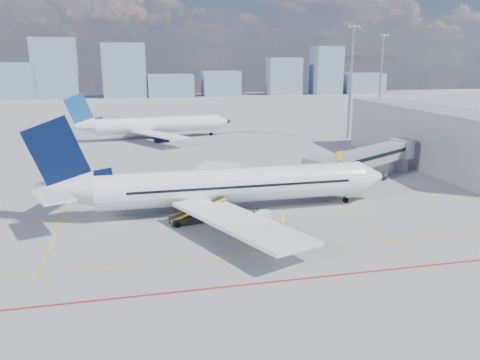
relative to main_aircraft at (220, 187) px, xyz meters
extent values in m
plane|color=gray|center=(1.38, -7.33, -3.21)|extent=(420.00, 420.00, 0.00)
cube|color=gold|center=(1.38, 0.67, -3.21)|extent=(60.00, 0.18, 0.01)
cube|color=gold|center=(1.38, -13.33, -3.21)|extent=(80.00, 0.15, 0.01)
cube|color=gold|center=(15.38, -5.33, -3.21)|extent=(0.15, 28.00, 0.01)
cube|color=gold|center=(-18.62, 0.67, -3.21)|extent=(0.15, 30.00, 0.01)
cube|color=maroon|center=(1.38, -19.33, -3.21)|extent=(90.00, 0.25, 0.01)
cube|color=gray|center=(23.63, 8.82, 0.69)|extent=(20.84, 13.93, 2.60)
cube|color=black|center=(23.63, 8.82, 0.89)|extent=(20.52, 13.82, 0.55)
cube|color=gray|center=(14.08, 3.17, 0.69)|extent=(4.49, 4.56, 3.00)
cube|color=black|center=(18.38, 5.47, -2.86)|extent=(2.20, 1.00, 0.70)
cylinder|color=gray|center=(18.38, 5.47, -1.51)|extent=(0.56, 0.56, 2.70)
cylinder|color=gray|center=(30.38, 12.67, -1.26)|extent=(0.60, 0.60, 3.90)
cylinder|color=gray|center=(33.38, 14.67, 0.69)|extent=(4.00, 4.00, 3.00)
cylinder|color=gray|center=(33.38, 14.67, -1.26)|extent=(2.40, 2.40, 3.90)
cube|color=gold|center=(16.88, 2.97, 2.49)|extent=(1.26, 0.82, 1.20)
cube|color=gray|center=(41.38, 18.67, 1.79)|extent=(10.00, 42.00, 10.00)
cube|color=black|center=(36.58, 18.67, 1.79)|extent=(0.25, 40.00, 4.50)
cylinder|color=gray|center=(39.38, 47.67, 9.29)|extent=(0.56, 0.56, 25.00)
cube|color=gray|center=(39.38, 47.67, 21.99)|extent=(3.20, 0.40, 0.50)
cube|color=silver|center=(38.18, 47.42, 21.99)|extent=(0.60, 0.15, 0.35)
cube|color=silver|center=(39.38, 47.42, 21.99)|extent=(0.60, 0.15, 0.35)
cube|color=silver|center=(40.58, 47.42, 21.99)|extent=(0.60, 0.15, 0.35)
cylinder|color=gray|center=(66.38, 82.67, 9.29)|extent=(0.56, 0.56, 25.00)
cube|color=gray|center=(66.38, 82.67, 21.99)|extent=(3.20, 0.40, 0.50)
cube|color=silver|center=(65.18, 82.42, 21.99)|extent=(0.60, 0.15, 0.35)
cube|color=silver|center=(66.38, 82.42, 21.99)|extent=(0.60, 0.15, 0.35)
cube|color=silver|center=(67.58, 82.42, 21.99)|extent=(0.60, 0.15, 0.35)
cube|color=slate|center=(-64.32, 182.67, 5.08)|extent=(20.62, 13.04, 16.59)
cube|color=slate|center=(-44.54, 182.67, 10.60)|extent=(19.44, 10.88, 27.63)
cube|color=slate|center=(-13.28, 182.67, 9.52)|extent=(20.01, 13.29, 25.46)
cube|color=slate|center=(8.31, 182.67, 2.18)|extent=(21.89, 14.92, 10.79)
cube|color=slate|center=(33.71, 182.67, 2.89)|extent=(18.52, 11.83, 12.22)
cube|color=slate|center=(66.96, 182.67, 6.18)|extent=(17.24, 9.06, 18.80)
cube|color=slate|center=(90.18, 182.67, 9.03)|extent=(14.25, 12.75, 24.48)
cube|color=slate|center=(111.12, 182.67, 2.16)|extent=(21.01, 14.20, 10.75)
cylinder|color=silver|center=(1.91, 0.00, 0.09)|extent=(32.83, 4.33, 4.27)
cone|color=silver|center=(20.29, 0.04, 0.09)|extent=(3.95, 4.27, 4.27)
sphere|color=black|center=(21.82, 0.04, 0.09)|extent=(1.21, 1.21, 1.20)
cone|color=silver|center=(-18.00, -0.03, 0.69)|extent=(7.01, 4.28, 4.27)
cube|color=black|center=(18.87, 0.03, 0.69)|extent=(1.64, 1.64, 0.49)
cube|color=silver|center=(0.25, 9.85, -1.09)|extent=(12.52, 18.81, 0.63)
cube|color=silver|center=(0.29, -9.85, -1.09)|extent=(12.58, 18.81, 0.63)
cylinder|color=black|center=(1.35, 6.35, -2.46)|extent=(3.94, 2.52, 2.52)
cylinder|color=black|center=(1.37, -6.34, -2.46)|extent=(3.94, 2.52, 2.52)
cylinder|color=silver|center=(3.43, 6.35, -2.46)|extent=(0.39, 2.58, 2.58)
cylinder|color=silver|center=(3.45, -6.34, -2.46)|extent=(0.39, 2.58, 2.58)
cube|color=black|center=(-18.00, -0.03, 4.46)|extent=(7.50, 0.36, 9.33)
cube|color=black|center=(-15.38, -0.03, 1.84)|extent=(6.17, 0.34, 2.35)
cube|color=silver|center=(-18.45, 3.47, 1.07)|extent=(5.33, 6.91, 0.24)
cube|color=silver|center=(-18.43, -3.53, 1.07)|extent=(5.35, 6.91, 0.24)
cylinder|color=gray|center=(16.68, 0.03, -2.31)|extent=(0.28, 0.28, 1.80)
cylinder|color=black|center=(16.68, 0.03, -2.83)|extent=(0.76, 0.28, 0.76)
cylinder|color=gray|center=(0.81, 2.85, -2.41)|extent=(0.32, 0.32, 1.60)
cylinder|color=black|center=(0.81, 2.85, -2.71)|extent=(1.00, 0.65, 1.00)
cylinder|color=gray|center=(0.82, -2.84, -2.41)|extent=(0.32, 0.32, 1.60)
cylinder|color=black|center=(0.82, -2.84, -2.71)|extent=(1.00, 0.65, 1.00)
cube|color=black|center=(2.45, 2.12, 0.41)|extent=(26.91, 0.15, 0.28)
cube|color=black|center=(2.46, -2.11, 0.41)|extent=(26.91, 0.15, 0.28)
cylinder|color=silver|center=(-4.28, 56.77, 0.09)|extent=(28.63, 7.31, 3.69)
cone|color=silver|center=(11.49, 58.82, 0.09)|extent=(3.85, 4.10, 3.69)
sphere|color=black|center=(12.81, 58.99, 0.09)|extent=(1.17, 1.17, 1.04)
cone|color=silver|center=(-21.36, 54.56, 0.61)|extent=(6.48, 4.44, 3.69)
cube|color=black|center=(10.27, 58.66, 0.61)|extent=(1.59, 1.59, 0.43)
cube|color=silver|center=(-6.78, 65.04, -0.93)|extent=(9.19, 16.37, 0.55)
cube|color=silver|center=(-4.59, 48.14, -0.93)|extent=(12.34, 15.90, 0.55)
cylinder|color=black|center=(-5.45, 62.16, -2.11)|extent=(3.66, 2.60, 2.18)
cylinder|color=black|center=(-4.04, 51.27, -2.11)|extent=(3.66, 2.60, 2.18)
cylinder|color=silver|center=(-3.67, 62.39, -2.11)|extent=(0.62, 2.26, 2.23)
cylinder|color=silver|center=(-2.25, 51.50, -2.11)|extent=(0.62, 2.26, 2.23)
cube|color=navy|center=(-21.36, 54.56, 3.87)|extent=(6.47, 1.13, 8.07)
cube|color=navy|center=(-19.10, 54.85, 1.60)|extent=(5.33, 0.97, 2.04)
cube|color=silver|center=(-22.12, 57.51, 0.94)|extent=(4.08, 5.84, 0.21)
cube|color=silver|center=(-21.34, 51.51, 0.94)|extent=(5.07, 6.01, 0.21)
cylinder|color=black|center=(-5.53, 59.09, -2.71)|extent=(1.08, 0.77, 1.00)
cylinder|color=black|center=(-4.90, 54.21, -2.71)|extent=(1.08, 0.77, 1.00)
cylinder|color=black|center=(8.40, 58.42, -2.83)|extent=(0.79, 0.38, 0.76)
cube|color=silver|center=(3.78, -9.47, -2.61)|extent=(2.47, 1.40, 0.88)
cube|color=silver|center=(3.34, -9.45, -1.95)|extent=(1.14, 1.30, 0.66)
cube|color=black|center=(3.34, -9.45, -1.73)|extent=(1.03, 1.24, 0.39)
cylinder|color=black|center=(2.88, -10.05, -2.91)|extent=(0.62, 0.26, 0.62)
cylinder|color=black|center=(2.92, -8.83, -2.91)|extent=(0.62, 0.26, 0.62)
cylinder|color=black|center=(4.64, -10.11, -2.91)|extent=(0.62, 0.26, 0.62)
cylinder|color=black|center=(4.68, -8.89, -2.91)|extent=(0.62, 0.26, 0.62)
cube|color=black|center=(2.63, -6.87, -2.89)|extent=(3.74, 1.86, 0.18)
cube|color=silver|center=(1.73, -6.94, -2.00)|extent=(1.67, 1.62, 1.57)
cube|color=silver|center=(3.54, -6.81, -2.00)|extent=(1.67, 1.62, 1.57)
cylinder|color=black|center=(1.27, -7.68, -3.05)|extent=(0.33, 0.16, 0.32)
cylinder|color=black|center=(1.17, -6.26, -3.05)|extent=(0.33, 0.16, 0.32)
cylinder|color=black|center=(4.09, -7.48, -3.05)|extent=(0.33, 0.16, 0.32)
cylinder|color=black|center=(4.00, -6.07, -3.05)|extent=(0.33, 0.16, 0.32)
cube|color=black|center=(-4.02, -3.24, -2.72)|extent=(4.90, 2.58, 0.78)
cube|color=black|center=(-3.15, -3.06, -1.55)|extent=(6.74, 2.44, 2.05)
cube|color=gold|center=(-3.27, -2.47, -1.55)|extent=(6.56, 1.45, 2.13)
cube|color=gold|center=(-3.02, -3.66, -1.55)|extent=(6.56, 1.45, 2.13)
cylinder|color=black|center=(-5.60, -4.37, -2.88)|extent=(0.71, 0.40, 0.67)
cylinder|color=black|center=(-5.91, -2.84, -2.88)|extent=(0.71, 0.40, 0.67)
cylinder|color=black|center=(-2.12, -3.64, -2.88)|extent=(0.71, 0.40, 0.67)
cylinder|color=black|center=(-2.44, -2.12, -2.88)|extent=(0.71, 0.40, 0.67)
imported|color=#F3FF1A|center=(5.53, -7.94, -2.24)|extent=(0.83, 0.84, 1.95)
camera|label=1|loc=(-9.56, -53.84, 15.05)|focal=35.00mm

